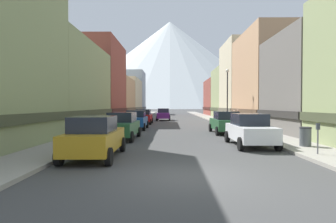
{
  "coord_description": "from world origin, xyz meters",
  "views": [
    {
      "loc": [
        -0.59,
        -8.8,
        2.24
      ],
      "look_at": [
        -0.95,
        37.07,
        1.24
      ],
      "focal_mm": 30.26,
      "sensor_mm": 36.0,
      "label": 1
    }
  ],
  "objects_px": {
    "car_left_2": "(136,120)",
    "trash_bin_right": "(305,136)",
    "car_driving_0": "(163,114)",
    "car_left_1": "(122,126)",
    "car_right_0": "(250,130)",
    "car_left_0": "(95,137)",
    "parking_meter_near": "(318,134)",
    "car_left_3": "(144,116)",
    "pedestrian_1": "(234,118)",
    "streetlamp_right": "(227,89)",
    "potted_plant_0": "(249,123)",
    "car_right_1": "(225,122)",
    "pedestrian_0": "(238,118)"
  },
  "relations": [
    {
      "from": "car_left_0",
      "to": "pedestrian_0",
      "type": "bearing_deg",
      "value": 58.8
    },
    {
      "from": "car_left_3",
      "to": "streetlamp_right",
      "type": "distance_m",
      "value": 10.64
    },
    {
      "from": "car_right_0",
      "to": "car_right_1",
      "type": "xyz_separation_m",
      "value": [
        0.0,
        6.9,
        0.0
      ]
    },
    {
      "from": "pedestrian_1",
      "to": "streetlamp_right",
      "type": "distance_m",
      "value": 3.33
    },
    {
      "from": "car_left_0",
      "to": "car_right_1",
      "type": "xyz_separation_m",
      "value": [
        7.6,
        10.52,
        0.0
      ]
    },
    {
      "from": "car_right_0",
      "to": "car_driving_0",
      "type": "bearing_deg",
      "value": 101.48
    },
    {
      "from": "car_left_0",
      "to": "streetlamp_right",
      "type": "relative_size",
      "value": 0.76
    },
    {
      "from": "car_left_1",
      "to": "car_right_0",
      "type": "relative_size",
      "value": 1.01
    },
    {
      "from": "car_right_0",
      "to": "potted_plant_0",
      "type": "height_order",
      "value": "car_right_0"
    },
    {
      "from": "car_right_0",
      "to": "parking_meter_near",
      "type": "distance_m",
      "value": 3.95
    },
    {
      "from": "car_right_1",
      "to": "potted_plant_0",
      "type": "relative_size",
      "value": 5.7
    },
    {
      "from": "car_left_1",
      "to": "parking_meter_near",
      "type": "height_order",
      "value": "car_left_1"
    },
    {
      "from": "car_right_1",
      "to": "trash_bin_right",
      "type": "height_order",
      "value": "car_right_1"
    },
    {
      "from": "car_right_0",
      "to": "pedestrian_0",
      "type": "distance_m",
      "value": 13.2
    },
    {
      "from": "car_left_0",
      "to": "car_left_3",
      "type": "bearing_deg",
      "value": 90.0
    },
    {
      "from": "car_left_0",
      "to": "car_left_1",
      "type": "relative_size",
      "value": 1.0
    },
    {
      "from": "car_left_2",
      "to": "car_right_1",
      "type": "bearing_deg",
      "value": -27.63
    },
    {
      "from": "car_left_0",
      "to": "potted_plant_0",
      "type": "distance_m",
      "value": 18.83
    },
    {
      "from": "car_left_2",
      "to": "trash_bin_right",
      "type": "height_order",
      "value": "car_left_2"
    },
    {
      "from": "potted_plant_0",
      "to": "pedestrian_1",
      "type": "distance_m",
      "value": 2.96
    },
    {
      "from": "car_left_1",
      "to": "car_right_0",
      "type": "height_order",
      "value": "same"
    },
    {
      "from": "pedestrian_1",
      "to": "car_driving_0",
      "type": "bearing_deg",
      "value": 123.34
    },
    {
      "from": "car_driving_0",
      "to": "pedestrian_0",
      "type": "xyz_separation_m",
      "value": [
        7.85,
        -13.61,
        0.03
      ]
    },
    {
      "from": "car_left_0",
      "to": "car_left_3",
      "type": "height_order",
      "value": "same"
    },
    {
      "from": "car_left_0",
      "to": "car_driving_0",
      "type": "relative_size",
      "value": 1.01
    },
    {
      "from": "car_left_2",
      "to": "trash_bin_right",
      "type": "distance_m",
      "value": 15.67
    },
    {
      "from": "car_left_1",
      "to": "car_driving_0",
      "type": "relative_size",
      "value": 1.01
    },
    {
      "from": "car_left_0",
      "to": "trash_bin_right",
      "type": "bearing_deg",
      "value": 14.14
    },
    {
      "from": "car_left_1",
      "to": "car_left_3",
      "type": "relative_size",
      "value": 1.01
    },
    {
      "from": "car_driving_0",
      "to": "pedestrian_1",
      "type": "height_order",
      "value": "car_driving_0"
    },
    {
      "from": "streetlamp_right",
      "to": "trash_bin_right",
      "type": "bearing_deg",
      "value": -86.17
    },
    {
      "from": "car_right_0",
      "to": "car_left_2",
      "type": "bearing_deg",
      "value": 124.95
    },
    {
      "from": "car_left_1",
      "to": "car_right_1",
      "type": "relative_size",
      "value": 1.01
    },
    {
      "from": "car_left_0",
      "to": "car_right_0",
      "type": "height_order",
      "value": "same"
    },
    {
      "from": "car_left_3",
      "to": "trash_bin_right",
      "type": "distance_m",
      "value": 21.88
    },
    {
      "from": "pedestrian_0",
      "to": "pedestrian_1",
      "type": "relative_size",
      "value": 1.05
    },
    {
      "from": "parking_meter_near",
      "to": "streetlamp_right",
      "type": "distance_m",
      "value": 17.55
    },
    {
      "from": "car_left_2",
      "to": "pedestrian_0",
      "type": "bearing_deg",
      "value": 11.8
    },
    {
      "from": "trash_bin_right",
      "to": "pedestrian_1",
      "type": "height_order",
      "value": "pedestrian_1"
    },
    {
      "from": "trash_bin_right",
      "to": "car_left_2",
      "type": "bearing_deg",
      "value": 130.37
    },
    {
      "from": "parking_meter_near",
      "to": "pedestrian_1",
      "type": "xyz_separation_m",
      "value": [
        0.5,
        18.08,
        -0.13
      ]
    },
    {
      "from": "car_left_0",
      "to": "parking_meter_near",
      "type": "height_order",
      "value": "car_left_0"
    },
    {
      "from": "car_right_0",
      "to": "parking_meter_near",
      "type": "xyz_separation_m",
      "value": [
        1.95,
        -3.43,
        0.11
      ]
    },
    {
      "from": "parking_meter_near",
      "to": "streetlamp_right",
      "type": "xyz_separation_m",
      "value": [
        -0.4,
        17.29,
        2.97
      ]
    },
    {
      "from": "car_left_3",
      "to": "car_right_1",
      "type": "height_order",
      "value": "same"
    },
    {
      "from": "car_left_2",
      "to": "car_driving_0",
      "type": "distance_m",
      "value": 15.86
    },
    {
      "from": "pedestrian_1",
      "to": "streetlamp_right",
      "type": "bearing_deg",
      "value": -138.77
    },
    {
      "from": "pedestrian_0",
      "to": "trash_bin_right",
      "type": "bearing_deg",
      "value": -89.59
    },
    {
      "from": "car_left_3",
      "to": "potted_plant_0",
      "type": "xyz_separation_m",
      "value": [
        10.8,
        -6.52,
        -0.36
      ]
    },
    {
      "from": "car_right_0",
      "to": "streetlamp_right",
      "type": "relative_size",
      "value": 0.75
    }
  ]
}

